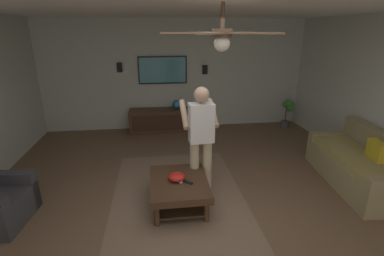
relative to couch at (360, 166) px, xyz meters
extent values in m
plane|color=brown|center=(-0.52, 2.70, -0.32)|extent=(9.11, 9.11, 0.00)
cube|color=#B2B7AD|center=(3.32, 2.70, 1.01)|extent=(0.10, 6.61, 2.66)
cube|color=#7A604C|center=(-0.03, 2.95, -0.31)|extent=(2.97, 1.94, 0.01)
cube|color=#93845B|center=(0.01, 0.04, -0.11)|extent=(1.98, 1.03, 0.42)
cube|color=#93845B|center=(-0.03, -0.29, 0.33)|extent=(1.91, 0.40, 0.45)
cube|color=#93845B|center=(0.86, -0.05, -0.03)|extent=(0.27, 0.85, 0.58)
cube|color=#998A4F|center=(0.02, 0.12, 0.16)|extent=(1.55, 0.75, 0.12)
cube|color=gold|center=(-0.21, -0.03, 0.32)|extent=(0.38, 0.18, 0.36)
cube|color=#38383D|center=(0.03, 5.32, -0.04)|extent=(0.25, 0.81, 0.56)
cube|color=#422B1C|center=(-0.23, 2.95, 0.03)|extent=(1.00, 0.80, 0.10)
cylinder|color=#422B1C|center=(0.19, 2.63, -0.17)|extent=(0.07, 0.07, 0.30)
cylinder|color=#422B1C|center=(0.19, 3.27, -0.17)|extent=(0.07, 0.07, 0.30)
cylinder|color=#422B1C|center=(-0.65, 2.63, -0.17)|extent=(0.07, 0.07, 0.30)
cylinder|color=#422B1C|center=(-0.65, 3.27, -0.17)|extent=(0.07, 0.07, 0.30)
cube|color=#382417|center=(-0.23, 2.95, -0.22)|extent=(0.88, 0.68, 0.03)
cube|color=#422B1C|center=(2.99, 3.02, -0.04)|extent=(0.44, 1.70, 0.55)
cube|color=#352216|center=(2.77, 3.02, -0.04)|extent=(0.01, 1.56, 0.39)
cube|color=black|center=(3.23, 3.02, 1.15)|extent=(0.05, 1.17, 0.66)
cube|color=teal|center=(3.21, 3.02, 1.15)|extent=(0.01, 1.11, 0.60)
cylinder|color=#C6B793|center=(0.15, 2.48, 0.09)|extent=(0.14, 0.14, 0.82)
cylinder|color=#C6B793|center=(0.14, 2.68, 0.09)|extent=(0.14, 0.14, 0.82)
cube|color=white|center=(0.15, 2.58, 0.79)|extent=(0.24, 0.37, 0.58)
sphere|color=tan|center=(0.15, 2.58, 1.21)|extent=(0.22, 0.22, 0.22)
cylinder|color=tan|center=(0.34, 2.37, 0.88)|extent=(0.48, 0.12, 0.37)
cylinder|color=tan|center=(0.31, 2.81, 0.88)|extent=(0.48, 0.12, 0.37)
cube|color=white|center=(0.53, 2.60, 0.78)|extent=(0.04, 0.05, 0.16)
cylinder|color=#4C4C51|center=(2.82, -0.06, -0.23)|extent=(0.20, 0.20, 0.17)
cylinder|color=brown|center=(2.82, -0.06, -0.01)|extent=(0.03, 0.03, 0.28)
sphere|color=#3D7F38|center=(2.80, -0.08, 0.32)|extent=(0.19, 0.19, 0.19)
sphere|color=#3D7F38|center=(2.90, -0.05, 0.27)|extent=(0.15, 0.15, 0.15)
sphere|color=#3D7F38|center=(2.84, -0.15, 0.25)|extent=(0.24, 0.24, 0.24)
sphere|color=#3D7F38|center=(2.81, -0.14, 0.22)|extent=(0.22, 0.22, 0.22)
ellipsoid|color=red|center=(-0.21, 2.98, 0.13)|extent=(0.24, 0.24, 0.11)
cube|color=white|center=(-0.24, 2.95, 0.09)|extent=(0.15, 0.10, 0.02)
cube|color=black|center=(-0.30, 2.84, 0.09)|extent=(0.13, 0.14, 0.02)
sphere|color=teal|center=(3.00, 2.71, 0.34)|extent=(0.22, 0.22, 0.22)
cube|color=black|center=(3.24, 1.98, 1.14)|extent=(0.06, 0.12, 0.22)
cube|color=black|center=(3.24, 4.03, 1.23)|extent=(0.06, 0.12, 0.22)
cylinder|color=#4C3828|center=(-0.86, 2.55, 2.18)|extent=(0.04, 0.04, 0.28)
cylinder|color=#4C3828|center=(-0.86, 2.55, 2.04)|extent=(0.20, 0.20, 0.08)
sphere|color=silver|center=(-0.86, 2.55, 1.94)|extent=(0.16, 0.16, 0.16)
cube|color=brown|center=(-0.54, 2.61, 2.04)|extent=(0.57, 0.21, 0.02)
cube|color=brown|center=(-0.85, 2.87, 2.04)|extent=(0.14, 0.56, 0.02)
cube|color=brown|center=(-1.14, 2.70, 2.04)|extent=(0.55, 0.37, 0.02)
cube|color=brown|center=(-1.08, 2.32, 2.04)|extent=(0.48, 0.49, 0.02)
cube|color=brown|center=(-0.65, 2.31, 2.04)|extent=(0.46, 0.50, 0.02)
camera|label=1|loc=(-3.69, 3.23, 2.07)|focal=26.41mm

